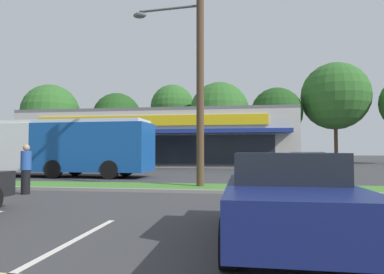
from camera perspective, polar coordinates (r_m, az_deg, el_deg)
The scene contains 18 objects.
grass_median at distance 14.26m, azimuth -14.53°, elevation -8.08°, with size 56.00×2.20×0.12m, color #427A2D.
curb_lip at distance 13.15m, azimuth -16.64°, elevation -8.55°, with size 56.00×0.24×0.12m, color gray.
parking_stripe_3 at distance 5.51m, azimuth -23.31°, elevation -17.86°, with size 0.12×4.80×0.01m, color silver.
parking_stripe_4 at distance 7.01m, azimuth 13.81°, elevation -14.57°, with size 0.12×4.80×0.01m, color silver.
storefront_building at distance 35.88m, azimuth -5.00°, elevation -0.42°, with size 26.56×12.96×5.44m.
tree_far_left at distance 49.99m, azimuth -22.94°, elevation 3.80°, with size 7.72×7.72×10.59m.
tree_left at distance 48.55m, azimuth -12.65°, elevation 3.31°, with size 6.78×6.78×9.67m.
tree_mid_left at distance 47.32m, azimuth -3.35°, elevation 5.18°, with size 6.10×6.10×10.80m.
tree_mid at distance 43.27m, azimuth 4.69°, elevation 4.30°, with size 7.58×7.58×10.33m.
tree_mid_right at distance 43.41m, azimuth 14.19°, elevation 3.93°, with size 6.42×6.42×9.44m.
tree_right at distance 45.74m, azimuth 23.18°, elevation 6.39°, with size 8.35×8.35×12.52m.
utility_pole at distance 13.83m, azimuth 0.81°, elevation 14.22°, with size 3.05×2.40×10.20m.
city_bus at distance 21.26m, azimuth -22.76°, elevation -1.47°, with size 11.94×2.92×3.25m.
car_0 at distance 28.80m, azimuth -24.54°, elevation -3.57°, with size 4.79×2.02×1.56m.
car_2 at distance 24.97m, azimuth 19.39°, elevation -3.97°, with size 4.61×1.95×1.42m.
car_3 at distance 5.83m, azimuth 15.62°, elevation -9.55°, with size 1.99×4.45×1.46m.
car_5 at distance 25.57m, azimuth -12.35°, elevation -3.94°, with size 4.29×1.99×1.49m.
pedestrian_by_pole at distance 12.99m, azimuth -26.42°, elevation -4.91°, with size 0.35×0.35×1.72m.
Camera 1 is at (5.54, 0.94, 1.49)m, focal length 31.35 mm.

